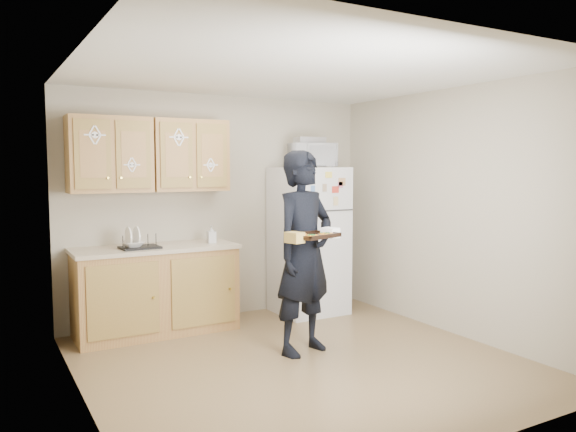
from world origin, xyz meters
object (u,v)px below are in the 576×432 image
(baking_tray, at_px, (313,236))
(dish_rack, at_px, (140,241))
(refrigerator, at_px, (309,240))
(person, at_px, (304,252))
(microwave, at_px, (312,155))

(baking_tray, bearing_deg, dish_rack, 110.07)
(refrigerator, relative_size, baking_tray, 4.19)
(refrigerator, relative_size, person, 0.92)
(person, xyz_separation_m, microwave, (0.80, 1.15, 0.91))
(baking_tray, height_order, microwave, microwave)
(person, xyz_separation_m, dish_rack, (-1.19, 1.18, 0.05))
(refrigerator, bearing_deg, microwave, -73.45)
(dish_rack, bearing_deg, baking_tray, -53.00)
(refrigerator, bearing_deg, person, -123.10)
(person, bearing_deg, microwave, 38.36)
(person, bearing_deg, refrigerator, 39.98)
(baking_tray, relative_size, dish_rack, 1.10)
(person, distance_m, microwave, 1.67)
(microwave, bearing_deg, person, -113.90)
(person, bearing_deg, dish_rack, 118.39)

